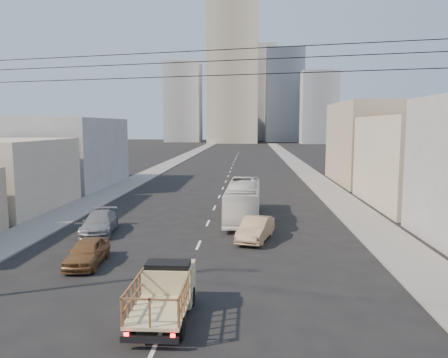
# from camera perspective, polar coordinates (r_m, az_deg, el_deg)

# --- Properties ---
(sidewalk_left) EXTENTS (3.50, 180.00, 0.12)m
(sidewalk_left) POSITION_cam_1_polar(r_m,az_deg,el_deg) (83.16, -6.89, 2.07)
(sidewalk_left) COLOR slate
(sidewalk_left) RESTS_ON ground
(sidewalk_right) EXTENTS (3.50, 180.00, 0.12)m
(sidewalk_right) POSITION_cam_1_polar(r_m,az_deg,el_deg) (82.30, 9.44, 1.97)
(sidewalk_right) COLOR slate
(sidewalk_right) RESTS_ON ground
(lane_dashes) EXTENTS (0.15, 104.00, 0.01)m
(lane_dashes) POSITION_cam_1_polar(r_m,az_deg,el_deg) (64.99, 0.67, 0.69)
(lane_dashes) COLOR silver
(lane_dashes) RESTS_ON ground
(flatbed_pickup) EXTENTS (1.95, 4.41, 1.90)m
(flatbed_pickup) POSITION_cam_1_polar(r_m,az_deg,el_deg) (16.92, -7.83, -14.18)
(flatbed_pickup) COLOR #C8B986
(flatbed_pickup) RESTS_ON ground
(city_bus) EXTENTS (2.69, 10.44, 2.89)m
(city_bus) POSITION_cam_1_polar(r_m,az_deg,el_deg) (33.67, 2.54, -2.80)
(city_bus) COLOR silver
(city_bus) RESTS_ON ground
(sedan_brown) EXTENTS (1.83, 4.09, 1.37)m
(sedan_brown) POSITION_cam_1_polar(r_m,az_deg,el_deg) (23.96, -17.43, -9.08)
(sedan_brown) COLOR brown
(sedan_brown) RESTS_ON ground
(sedan_tan) EXTENTS (2.60, 4.64, 1.45)m
(sedan_tan) POSITION_cam_1_polar(r_m,az_deg,el_deg) (27.67, 4.16, -6.51)
(sedan_tan) COLOR tan
(sedan_tan) RESTS_ON ground
(sedan_grey) EXTENTS (2.72, 5.14, 1.42)m
(sedan_grey) POSITION_cam_1_polar(r_m,az_deg,el_deg) (30.52, -15.97, -5.51)
(sedan_grey) COLOR gray
(sedan_grey) RESTS_ON ground
(overhead_wires) EXTENTS (23.01, 5.02, 0.72)m
(overhead_wires) POSITION_cam_1_polar(r_m,az_deg,el_deg) (13.49, -10.07, 14.46)
(overhead_wires) COLOR black
(overhead_wires) RESTS_ON ground
(bldg_right_mid) EXTENTS (11.00, 14.00, 8.00)m
(bldg_right_mid) POSITION_cam_1_polar(r_m,az_deg,el_deg) (42.93, 25.91, 2.06)
(bldg_right_mid) COLOR #B4A991
(bldg_right_mid) RESTS_ON ground
(bldg_right_far) EXTENTS (12.00, 16.00, 10.00)m
(bldg_right_far) POSITION_cam_1_polar(r_m,az_deg,el_deg) (58.09, 20.40, 4.43)
(bldg_right_far) COLOR tan
(bldg_right_far) RESTS_ON ground
(bldg_left_far) EXTENTS (12.00, 16.00, 8.00)m
(bldg_left_far) POSITION_cam_1_polar(r_m,az_deg,el_deg) (55.42, -20.68, 3.28)
(bldg_left_far) COLOR gray
(bldg_left_far) RESTS_ON ground
(high_rise_tower) EXTENTS (20.00, 20.00, 60.00)m
(high_rise_tower) POSITION_cam_1_polar(r_m,az_deg,el_deg) (183.09, 1.18, 14.19)
(high_rise_tower) COLOR tan
(high_rise_tower) RESTS_ON ground
(midrise_ne) EXTENTS (16.00, 16.00, 40.00)m
(midrise_ne) POSITION_cam_1_polar(r_m,az_deg,el_deg) (197.51, 7.85, 10.69)
(midrise_ne) COLOR gray
(midrise_ne) RESTS_ON ground
(midrise_nw) EXTENTS (15.00, 15.00, 34.00)m
(midrise_nw) POSITION_cam_1_polar(r_m,az_deg,el_deg) (193.96, -5.32, 9.91)
(midrise_nw) COLOR gray
(midrise_nw) RESTS_ON ground
(midrise_back) EXTENTS (18.00, 18.00, 44.00)m
(midrise_back) POSITION_cam_1_polar(r_m,az_deg,el_deg) (212.06, 4.25, 11.03)
(midrise_back) COLOR gray
(midrise_back) RESTS_ON ground
(midrise_east) EXTENTS (14.00, 14.00, 28.00)m
(midrise_east) POSITION_cam_1_polar(r_m,az_deg,el_deg) (178.70, 12.21, 9.07)
(midrise_east) COLOR gray
(midrise_east) RESTS_ON ground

